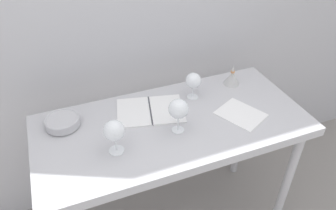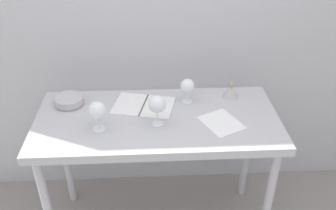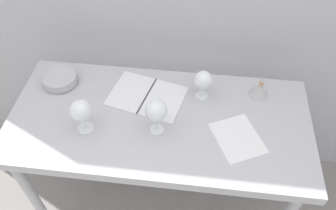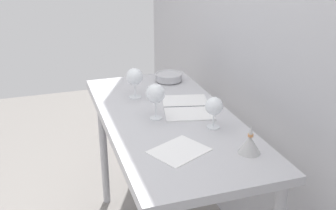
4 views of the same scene
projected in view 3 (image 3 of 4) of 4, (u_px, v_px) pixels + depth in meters
name	position (u px, v px, depth m)	size (l,w,h in m)	color
ground_plane	(162.00, 204.00, 2.25)	(6.00, 6.00, 0.00)	gray
steel_counter	(160.00, 132.00, 1.65)	(1.40, 0.65, 0.90)	#B6B6BB
wine_glass_far_right	(203.00, 80.00, 1.59)	(0.09, 0.09, 0.15)	white
wine_glass_near_left	(81.00, 111.00, 1.45)	(0.10, 0.10, 0.17)	white
wine_glass_near_center	(156.00, 111.00, 1.43)	(0.10, 0.10, 0.18)	white
open_notebook	(147.00, 96.00, 1.66)	(0.40, 0.32, 0.01)	white
tasting_sheet_upper	(238.00, 138.00, 1.50)	(0.19, 0.23, 0.00)	white
tasting_bowl	(60.00, 78.00, 1.71)	(0.17, 0.17, 0.05)	#4C4C4C
decanter_funnel	(260.00, 89.00, 1.64)	(0.10, 0.10, 0.13)	#B2B2B2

